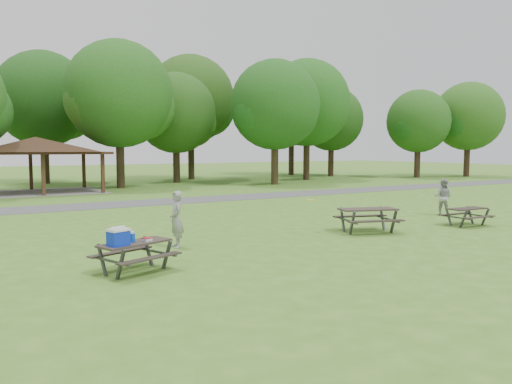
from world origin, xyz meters
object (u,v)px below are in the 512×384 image
Objects in this scene: picnic_table_middle at (368,214)px; frisbee_catcher at (443,197)px; frisbee_thrower at (176,219)px; picnic_table_near at (130,245)px.

frisbee_catcher reaches higher than picnic_table_middle.
frisbee_catcher is (12.96, 0.52, -0.04)m from frisbee_thrower.
picnic_table_middle is at bearing 8.47° from picnic_table_near.
frisbee_catcher is (6.07, 1.52, 0.17)m from picnic_table_middle.
frisbee_catcher is at bearing 14.08° from picnic_table_middle.
frisbee_thrower reaches higher than picnic_table_near.
frisbee_thrower is at bearing 68.18° from frisbee_catcher.
picnic_table_near is 3.20m from frisbee_thrower.
picnic_table_near is 1.29× the size of frisbee_catcher.
frisbee_thrower is (2.17, 2.35, 0.16)m from picnic_table_near.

